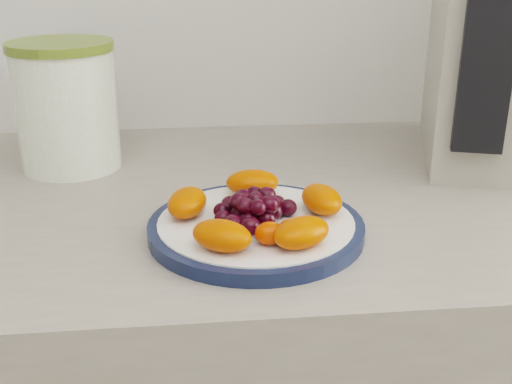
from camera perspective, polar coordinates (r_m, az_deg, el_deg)
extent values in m
cylinder|color=#131D3C|center=(0.70, 0.00, -3.25)|extent=(0.23, 0.23, 0.01)
cylinder|color=white|center=(0.70, 0.00, -3.18)|extent=(0.21, 0.21, 0.02)
cylinder|color=#56711C|center=(0.92, -16.46, 6.97)|extent=(0.14, 0.14, 0.16)
cylinder|color=olive|center=(0.90, -17.05, 12.31)|extent=(0.15, 0.15, 0.01)
cube|color=black|center=(0.83, 20.05, 12.29)|extent=(0.06, 0.04, 0.27)
ellipsoid|color=#D03800|center=(0.71, 5.86, -0.64)|extent=(0.05, 0.07, 0.03)
ellipsoid|color=#D03800|center=(0.76, -0.32, 0.86)|extent=(0.06, 0.04, 0.03)
ellipsoid|color=#D03800|center=(0.70, -6.13, -0.93)|extent=(0.06, 0.07, 0.03)
ellipsoid|color=#D03800|center=(0.62, -3.05, -3.89)|extent=(0.07, 0.07, 0.03)
ellipsoid|color=#D03800|center=(0.63, 4.07, -3.62)|extent=(0.07, 0.07, 0.03)
ellipsoid|color=black|center=(0.69, 0.00, -1.77)|extent=(0.02, 0.02, 0.02)
ellipsoid|color=black|center=(0.69, 1.58, -1.73)|extent=(0.02, 0.02, 0.02)
ellipsoid|color=black|center=(0.70, 0.63, -1.30)|extent=(0.02, 0.02, 0.02)
ellipsoid|color=black|center=(0.70, -0.92, -1.33)|extent=(0.02, 0.02, 0.02)
ellipsoid|color=black|center=(0.69, -1.59, -1.97)|extent=(0.02, 0.02, 0.02)
ellipsoid|color=black|center=(0.67, -0.66, -2.44)|extent=(0.02, 0.02, 0.02)
ellipsoid|color=black|center=(0.67, 0.96, -2.37)|extent=(0.02, 0.02, 0.02)
ellipsoid|color=black|center=(0.70, 2.84, -1.39)|extent=(0.02, 0.02, 0.02)
ellipsoid|color=black|center=(0.72, 1.88, -0.96)|extent=(0.02, 0.02, 0.02)
ellipsoid|color=black|center=(0.72, 0.46, -0.67)|extent=(0.02, 0.02, 0.02)
ellipsoid|color=black|center=(0.72, -1.06, -0.78)|extent=(0.02, 0.02, 0.02)
ellipsoid|color=black|center=(0.71, -2.33, -1.08)|extent=(0.02, 0.02, 0.02)
ellipsoid|color=black|center=(0.70, -3.04, -1.67)|extent=(0.02, 0.02, 0.02)
ellipsoid|color=black|center=(0.68, -2.94, -2.34)|extent=(0.02, 0.02, 0.02)
ellipsoid|color=black|center=(0.66, -2.03, -2.81)|extent=(0.02, 0.02, 0.02)
ellipsoid|color=black|center=(0.65, -0.51, -3.07)|extent=(0.02, 0.02, 0.02)
ellipsoid|color=black|center=(0.68, 0.00, -0.77)|extent=(0.02, 0.02, 0.02)
ellipsoid|color=black|center=(0.70, 0.94, -0.32)|extent=(0.02, 0.02, 0.02)
ellipsoid|color=black|center=(0.70, -0.16, -0.22)|extent=(0.02, 0.02, 0.02)
ellipsoid|color=black|center=(0.69, -1.16, -0.43)|extent=(0.02, 0.02, 0.02)
ellipsoid|color=black|center=(0.68, -1.51, -0.84)|extent=(0.02, 0.02, 0.02)
ellipsoid|color=black|center=(0.67, -0.97, -1.24)|extent=(0.02, 0.02, 0.02)
ellipsoid|color=black|center=(0.67, 0.16, -1.38)|extent=(0.02, 0.02, 0.02)
ellipsoid|color=black|center=(0.67, 1.20, -1.13)|extent=(0.02, 0.02, 0.02)
ellipsoid|color=#EB3400|center=(0.64, 1.19, -3.69)|extent=(0.03, 0.03, 0.02)
ellipsoid|color=#EB3400|center=(0.64, 3.20, -3.38)|extent=(0.03, 0.03, 0.02)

